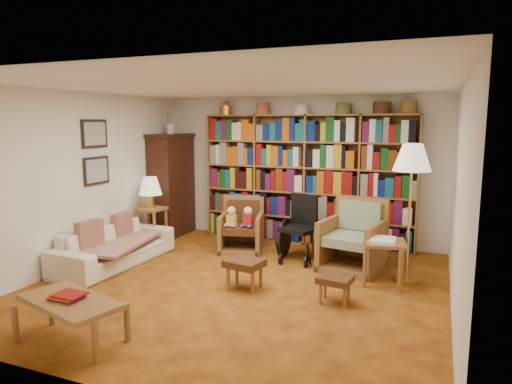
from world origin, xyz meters
The scene contains 23 objects.
floor centered at (0.00, 0.00, 0.00)m, with size 5.00×5.00×0.00m, color #AA621A.
ceiling centered at (0.00, 0.00, 2.50)m, with size 5.00×5.00×0.00m, color white.
wall_back centered at (0.00, 2.50, 1.25)m, with size 5.00×5.00×0.00m, color white.
wall_front centered at (0.00, -2.50, 1.25)m, with size 5.00×5.00×0.00m, color white.
wall_left centered at (-2.50, 0.00, 1.25)m, with size 5.00×5.00×0.00m, color white.
wall_right centered at (2.50, 0.00, 1.25)m, with size 5.00×5.00×0.00m, color white.
bookshelf centered at (0.20, 2.33, 1.17)m, with size 3.60×0.30×2.42m.
curio_cabinet centered at (-2.25, 2.00, 0.95)m, with size 0.50×0.95×2.40m.
framed_pictures centered at (-2.48, 0.30, 1.62)m, with size 0.03×0.52×0.97m.
sofa centered at (-2.05, 0.11, 0.28)m, with size 0.76×1.94×0.57m, color #EEE3CA.
sofa_throw centered at (-2.00, 0.11, 0.30)m, with size 0.76×1.41×0.04m, color beige.
cushion_left centered at (-2.18, 0.46, 0.45)m, with size 0.12×0.38×0.38m, color maroon.
cushion_right centered at (-2.18, -0.24, 0.45)m, with size 0.13×0.40×0.40m, color maroon.
side_table_lamp centered at (-2.15, 1.19, 0.48)m, with size 0.45×0.45×0.65m.
table_lamp centered at (-2.15, 1.19, 1.00)m, with size 0.38×0.38×0.52m.
armchair_leather centered at (-0.63, 1.56, 0.35)m, with size 0.86×0.87×0.86m.
armchair_sage centered at (1.20, 1.30, 0.38)m, with size 0.94×0.96×0.99m.
wheelchair centered at (0.40, 1.42, 0.45)m, with size 0.61×0.79×0.98m.
floor_lamp centered at (1.96, 0.98, 1.56)m, with size 0.48×0.48×1.80m.
side_table_papers centered at (1.70, 0.74, 0.48)m, with size 0.58×0.58×0.60m.
footstool_a centered at (0.11, -0.08, 0.31)m, with size 0.50×0.45×0.38m.
footstool_b centered at (1.25, -0.10, 0.26)m, with size 0.41×0.36×0.31m.
coffee_table centered at (-0.85, -1.98, 0.37)m, with size 1.14×0.79×0.48m.
Camera 1 is at (2.30, -5.10, 2.07)m, focal length 32.00 mm.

